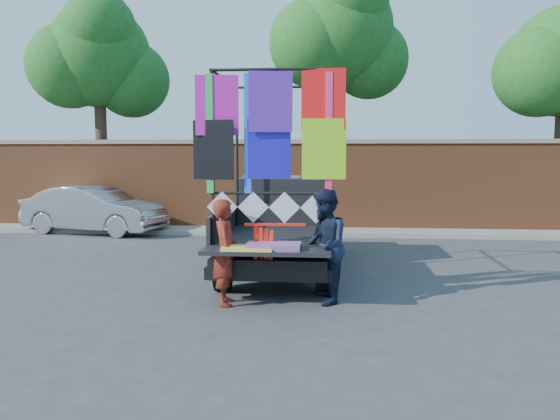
# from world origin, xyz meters

# --- Properties ---
(ground) EXTENTS (90.00, 90.00, 0.00)m
(ground) POSITION_xyz_m (0.00, 0.00, 0.00)
(ground) COLOR #38383A
(ground) RESTS_ON ground
(brick_wall) EXTENTS (30.00, 0.45, 2.61)m
(brick_wall) POSITION_xyz_m (0.00, 7.00, 1.33)
(brick_wall) COLOR brown
(brick_wall) RESTS_ON ground
(curb) EXTENTS (30.00, 1.20, 0.12)m
(curb) POSITION_xyz_m (0.00, 6.30, 0.06)
(curb) COLOR gray
(curb) RESTS_ON ground
(tree_left) EXTENTS (4.20, 3.30, 7.05)m
(tree_left) POSITION_xyz_m (-6.48, 8.12, 5.12)
(tree_left) COLOR #38281C
(tree_left) RESTS_ON ground
(tree_mid) EXTENTS (4.20, 3.30, 7.73)m
(tree_mid) POSITION_xyz_m (1.02, 8.12, 5.70)
(tree_mid) COLOR #38281C
(tree_mid) RESTS_ON ground
(pickup_truck) EXTENTS (2.19, 5.50, 3.46)m
(pickup_truck) POSITION_xyz_m (-0.17, 2.08, 0.87)
(pickup_truck) COLOR black
(pickup_truck) RESTS_ON ground
(sedan) EXTENTS (4.21, 2.20, 1.32)m
(sedan) POSITION_xyz_m (-5.79, 5.92, 0.66)
(sedan) COLOR #A2A4A8
(sedan) RESTS_ON ground
(woman) EXTENTS (0.47, 0.63, 1.56)m
(woman) POSITION_xyz_m (-0.78, -0.88, 0.78)
(woman) COLOR maroon
(woman) RESTS_ON ground
(man) EXTENTS (0.74, 0.90, 1.71)m
(man) POSITION_xyz_m (0.66, -0.66, 0.85)
(man) COLOR black
(man) RESTS_ON ground
(streamer_bundle) EXTENTS (0.90, 0.11, 0.62)m
(streamer_bundle) POSITION_xyz_m (-0.16, -0.78, 1.00)
(streamer_bundle) COLOR #FF230D
(streamer_bundle) RESTS_ON ground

